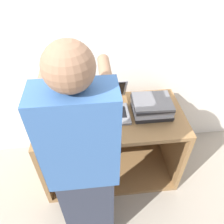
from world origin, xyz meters
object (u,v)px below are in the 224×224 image
object	(u,v)px
laptop_open	(110,106)
person	(84,170)
laptop_stack_left	(69,112)
laptop_stack_right	(152,106)

from	to	relation	value
laptop_open	person	size ratio (longest dim) A/B	0.23
laptop_open	laptop_stack_left	xyz separation A→B (m)	(-0.33, -0.06, 0.02)
laptop_open	laptop_stack_right	distance (m)	0.34
laptop_stack_left	person	world-z (taller)	person
laptop_open	laptop_stack_right	xyz separation A→B (m)	(0.33, -0.06, 0.02)
laptop_stack_left	laptop_stack_right	distance (m)	0.66
laptop_open	laptop_stack_right	size ratio (longest dim) A/B	1.17
laptop_stack_left	person	xyz separation A→B (m)	(0.11, -0.53, 0.00)
person	laptop_stack_left	bearing A→B (deg)	102.06
laptop_open	laptop_stack_left	distance (m)	0.34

